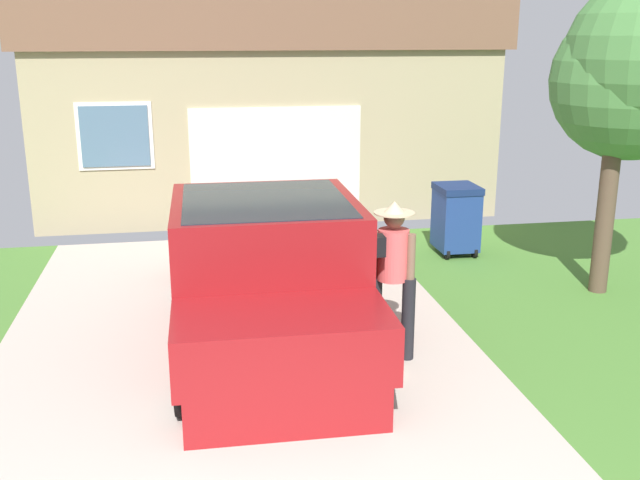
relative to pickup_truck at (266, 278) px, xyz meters
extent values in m
cube|color=#BEAEA1|center=(-0.33, -0.13, -0.77)|extent=(5.20, 9.00, 0.06)
cube|color=maroon|center=(0.00, 0.36, -0.53)|extent=(1.85, 5.04, 0.42)
cube|color=maroon|center=(0.00, -0.09, 0.28)|extent=(1.96, 2.07, 1.21)
cube|color=#1E2833|center=(0.00, -0.09, 0.65)|extent=(1.73, 1.91, 0.51)
cube|color=maroon|center=(-0.02, -1.63, -0.05)|extent=(1.95, 1.06, 0.54)
cube|color=black|center=(0.03, 1.90, -0.29)|extent=(1.96, 1.96, 0.06)
cube|color=maroon|center=(0.96, 1.89, -0.05)|extent=(0.09, 1.93, 0.55)
cube|color=maroon|center=(-0.91, 1.92, -0.05)|extent=(0.09, 1.93, 0.55)
cube|color=maroon|center=(0.04, 2.84, -0.05)|extent=(1.93, 0.09, 0.55)
cube|color=black|center=(1.06, -0.82, 0.55)|extent=(0.10, 0.18, 0.20)
cylinder|color=black|center=(0.82, -1.48, -0.34)|extent=(0.27, 0.80, 0.80)
cylinder|color=#9E9EA3|center=(0.82, -1.48, -0.34)|extent=(0.29, 0.44, 0.44)
cylinder|color=black|center=(-0.86, -1.46, -0.34)|extent=(0.27, 0.80, 0.80)
cylinder|color=#9E9EA3|center=(-0.86, -1.46, -0.34)|extent=(0.29, 0.44, 0.44)
cylinder|color=black|center=(0.86, 1.70, -0.34)|extent=(0.27, 0.80, 0.80)
cylinder|color=#9E9EA3|center=(0.86, 1.70, -0.34)|extent=(0.29, 0.44, 0.44)
cylinder|color=black|center=(-0.81, 1.72, -0.34)|extent=(0.27, 0.80, 0.80)
cylinder|color=#9E9EA3|center=(-0.81, 1.72, -0.34)|extent=(0.29, 0.44, 0.44)
cylinder|color=black|center=(1.41, -0.72, -0.30)|extent=(0.14, 0.14, 0.89)
cylinder|color=black|center=(1.10, -0.53, -0.30)|extent=(0.14, 0.14, 0.89)
cylinder|color=#E55959|center=(1.26, -0.63, 0.39)|extent=(0.32, 0.32, 0.54)
cylinder|color=brown|center=(1.42, -0.73, 0.33)|extent=(0.09, 0.09, 0.59)
cylinder|color=brown|center=(1.10, -0.53, 0.33)|extent=(0.09, 0.09, 0.59)
sphere|color=brown|center=(1.26, -0.63, 0.78)|extent=(0.22, 0.22, 0.22)
cylinder|color=#D1B78E|center=(1.26, -0.63, 0.83)|extent=(0.42, 0.42, 0.01)
cone|color=#D1B78E|center=(1.26, -0.63, 0.89)|extent=(0.23, 0.23, 0.12)
cube|color=beige|center=(1.11, -0.95, -0.62)|extent=(0.32, 0.15, 0.25)
torus|color=beige|center=(1.11, -0.95, -0.45)|extent=(0.29, 0.02, 0.29)
cube|color=tan|center=(0.71, 7.58, 0.77)|extent=(8.22, 5.20, 3.03)
cube|color=brown|center=(0.71, 7.58, 2.81)|extent=(8.55, 5.41, 1.04)
cube|color=silver|center=(0.72, 4.96, 0.31)|extent=(2.96, 0.06, 2.10)
cube|color=slate|center=(-1.96, 4.96, 0.93)|extent=(1.10, 0.05, 1.00)
cube|color=silver|center=(-1.96, 4.97, 0.93)|extent=(1.23, 0.02, 1.12)
cylinder|color=brown|center=(4.52, 0.86, 0.26)|extent=(0.23, 0.23, 2.00)
sphere|color=#48823F|center=(4.76, 1.02, 1.99)|extent=(1.99, 1.99, 1.99)
cube|color=navy|center=(3.24, 2.83, -0.20)|extent=(0.58, 0.68, 0.89)
cube|color=navy|center=(3.24, 2.83, 0.29)|extent=(0.60, 0.71, 0.10)
cylinder|color=black|center=(3.02, 2.56, -0.65)|extent=(0.05, 0.18, 0.18)
cylinder|color=black|center=(3.46, 2.56, -0.65)|extent=(0.05, 0.18, 0.18)
camera|label=1|loc=(-0.75, -7.59, 2.59)|focal=41.24mm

